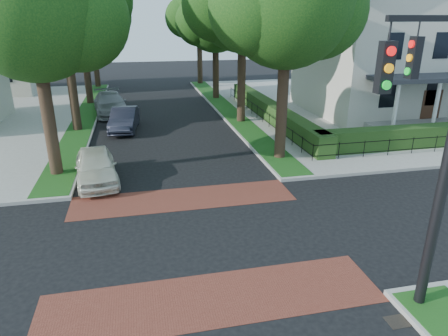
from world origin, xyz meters
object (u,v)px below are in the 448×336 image
(parked_car_front, at_px, (96,166))
(parked_car_middle, at_px, (124,119))
(traffic_signal, at_px, (440,127))
(parked_car_rear, at_px, (110,104))

(parked_car_front, distance_m, parked_car_middle, 8.94)
(traffic_signal, bearing_deg, parked_car_front, 129.50)
(parked_car_rear, bearing_deg, parked_car_front, -97.72)
(parked_car_front, bearing_deg, parked_car_rear, 82.47)
(traffic_signal, distance_m, parked_car_front, 13.92)
(parked_car_front, relative_size, parked_car_middle, 0.97)
(traffic_signal, relative_size, parked_car_front, 1.85)
(traffic_signal, distance_m, parked_car_middle, 20.91)
(traffic_signal, height_order, parked_car_middle, traffic_signal)
(parked_car_front, height_order, parked_car_rear, parked_car_rear)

